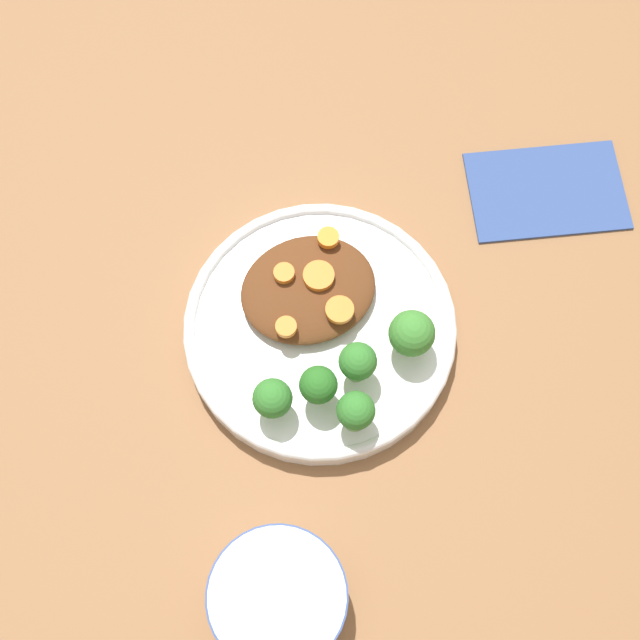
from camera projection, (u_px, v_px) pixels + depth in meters
name	position (u px, v px, depth m)	size (l,w,h in m)	color
ground_plane	(320.00, 334.00, 0.80)	(4.00, 4.00, 0.00)	#8C603D
plate	(320.00, 329.00, 0.79)	(0.24, 0.24, 0.03)	white
dip_bowl	(278.00, 598.00, 0.69)	(0.11, 0.11, 0.05)	silver
stew_mound	(307.00, 290.00, 0.78)	(0.12, 0.10, 0.02)	#5B3319
broccoli_floret_0	(358.00, 363.00, 0.74)	(0.03, 0.03, 0.05)	#759E51
broccoli_floret_1	(412.00, 334.00, 0.75)	(0.04, 0.04, 0.05)	#7FA85B
broccoli_floret_2	(273.00, 399.00, 0.73)	(0.03, 0.03, 0.05)	#7FA85B
broccoli_floret_3	(354.00, 412.00, 0.73)	(0.03, 0.03, 0.05)	#759E51
broccoli_floret_4	(318.00, 386.00, 0.73)	(0.03, 0.03, 0.05)	#7FA85B
carrot_slice_0	(341.00, 314.00, 0.76)	(0.02, 0.02, 0.01)	orange
carrot_slice_1	(287.00, 329.00, 0.75)	(0.02, 0.02, 0.01)	orange
carrot_slice_2	(284.00, 273.00, 0.77)	(0.02, 0.02, 0.01)	orange
carrot_slice_3	(319.00, 276.00, 0.77)	(0.03, 0.03, 0.01)	orange
carrot_slice_4	(328.00, 238.00, 0.78)	(0.02, 0.02, 0.01)	orange
napkin	(547.00, 190.00, 0.85)	(0.17, 0.13, 0.01)	#334C8C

